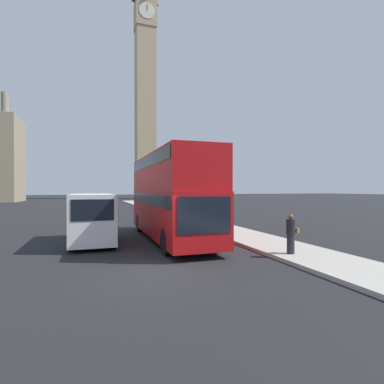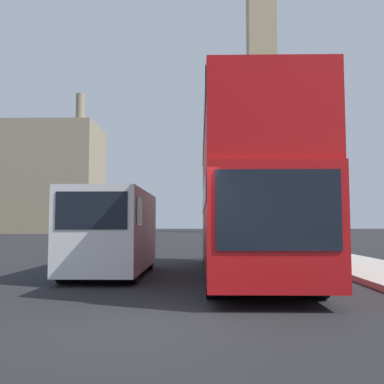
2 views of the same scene
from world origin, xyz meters
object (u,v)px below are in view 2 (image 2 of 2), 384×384
(white_van, at_px, (112,230))
(street_lamp, at_px, (311,171))
(red_double_decker_bus, at_px, (246,190))
(clock_tower, at_px, (261,61))

(white_van, xyz_separation_m, street_lamp, (7.19, 4.94, 2.37))
(white_van, distance_m, street_lamp, 9.04)
(red_double_decker_bus, height_order, street_lamp, street_lamp)
(street_lamp, bearing_deg, white_van, -145.54)
(clock_tower, distance_m, white_van, 79.73)
(red_double_decker_bus, relative_size, white_van, 2.05)
(white_van, height_order, street_lamp, street_lamp)
(clock_tower, bearing_deg, red_double_decker_bus, -98.81)
(clock_tower, xyz_separation_m, red_double_decker_bus, (-11.03, -71.20, -31.74))
(clock_tower, relative_size, street_lamp, 12.52)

